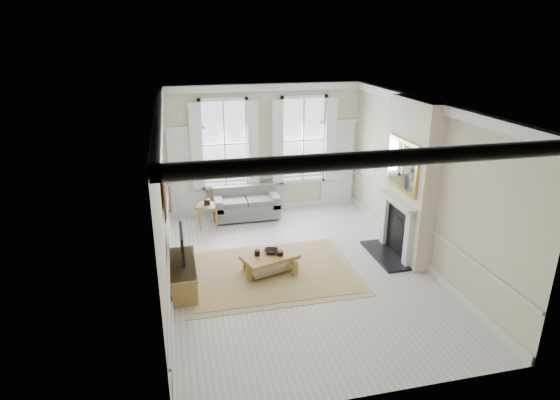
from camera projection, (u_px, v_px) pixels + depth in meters
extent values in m
plane|color=#B7B5AD|center=(299.00, 270.00, 9.63)|extent=(7.20, 7.20, 0.00)
plane|color=white|center=(302.00, 104.00, 8.46)|extent=(7.20, 7.20, 0.00)
plane|color=beige|center=(264.00, 149.00, 12.34)|extent=(5.20, 0.00, 5.20)
plane|color=beige|center=(163.00, 203.00, 8.49)|extent=(0.00, 7.20, 7.20)
plane|color=beige|center=(423.00, 183.00, 9.60)|extent=(0.00, 7.20, 7.20)
cube|color=silver|center=(187.00, 174.00, 12.06)|extent=(0.90, 0.08, 2.30)
cube|color=silver|center=(337.00, 165.00, 12.93)|extent=(0.90, 0.08, 2.30)
cube|color=#B5631F|center=(163.00, 180.00, 8.66)|extent=(0.05, 1.66, 1.06)
cube|color=beige|center=(410.00, 181.00, 9.74)|extent=(0.35, 1.70, 3.38)
cube|color=black|center=(385.00, 255.00, 10.23)|extent=(0.55, 1.50, 0.05)
cube|color=silver|center=(408.00, 242.00, 9.58)|extent=(0.10, 0.18, 1.15)
cube|color=silver|center=(385.00, 222.00, 10.59)|extent=(0.10, 0.18, 1.15)
cube|color=silver|center=(396.00, 200.00, 9.82)|extent=(0.20, 1.45, 0.06)
cube|color=black|center=(397.00, 232.00, 10.10)|extent=(0.02, 0.92, 1.00)
cube|color=gold|center=(402.00, 165.00, 9.58)|extent=(0.06, 1.26, 1.06)
cube|color=#60605D|center=(246.00, 209.00, 12.21)|extent=(1.67, 0.81, 0.38)
cube|color=#60605D|center=(244.00, 193.00, 12.37)|extent=(1.67, 0.20, 0.44)
cube|color=#60605D|center=(218.00, 203.00, 11.97)|extent=(0.20, 0.81, 0.30)
cube|color=#60605D|center=(274.00, 199.00, 12.28)|extent=(0.20, 0.81, 0.30)
cylinder|color=olive|center=(221.00, 223.00, 11.87)|extent=(0.06, 0.06, 0.08)
cylinder|color=olive|center=(271.00, 211.00, 12.69)|extent=(0.06, 0.06, 0.08)
cube|color=olive|center=(207.00, 206.00, 11.60)|extent=(0.62, 0.62, 0.06)
cube|color=olive|center=(201.00, 220.00, 11.49)|extent=(0.05, 0.05, 0.52)
cube|color=olive|center=(216.00, 219.00, 11.57)|extent=(0.05, 0.05, 0.52)
cube|color=olive|center=(200.00, 214.00, 11.84)|extent=(0.05, 0.05, 0.52)
cube|color=olive|center=(215.00, 213.00, 11.92)|extent=(0.05, 0.05, 0.52)
cube|color=tan|center=(270.00, 273.00, 9.51)|extent=(3.50, 2.60, 0.02)
cube|color=olive|center=(270.00, 257.00, 9.39)|extent=(1.23, 0.94, 0.08)
cube|color=olive|center=(250.00, 274.00, 9.17)|extent=(0.10, 0.10, 0.33)
cube|color=olive|center=(294.00, 269.00, 9.36)|extent=(0.10, 0.10, 0.33)
cube|color=olive|center=(247.00, 263.00, 9.57)|extent=(0.10, 0.10, 0.33)
cube|color=olive|center=(289.00, 259.00, 9.75)|extent=(0.10, 0.10, 0.33)
cylinder|color=black|center=(257.00, 253.00, 9.35)|extent=(0.11, 0.11, 0.11)
cylinder|color=black|center=(280.00, 253.00, 9.36)|extent=(0.13, 0.13, 0.09)
imported|color=black|center=(271.00, 251.00, 9.47)|extent=(0.36, 0.36, 0.07)
cube|color=olive|center=(183.00, 275.00, 8.92)|extent=(0.46, 1.45, 0.52)
cube|color=black|center=(183.00, 262.00, 8.83)|extent=(0.08, 0.30, 0.03)
cube|color=black|center=(182.00, 244.00, 8.69)|extent=(0.05, 0.90, 0.55)
cube|color=black|center=(183.00, 243.00, 8.70)|extent=(0.01, 0.83, 0.50)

